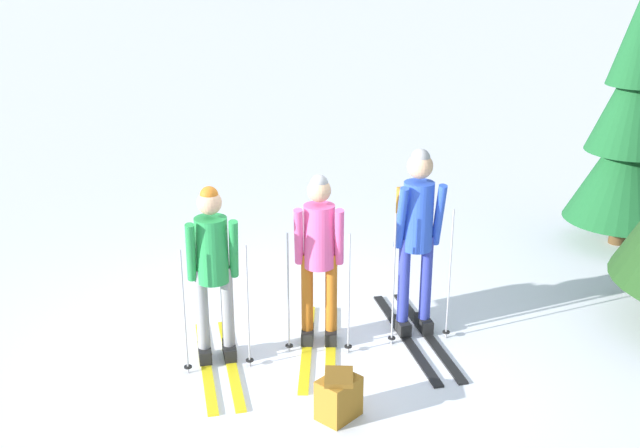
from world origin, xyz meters
The scene contains 6 objects.
ground_plane centered at (0.00, 0.00, 0.00)m, with size 400.00×400.00×0.00m, color white.
skier_in_green centered at (-0.67, -0.17, 0.91)m, with size 0.68×1.61×1.63m.
skier_in_pink centered at (0.24, 0.15, 0.88)m, with size 0.61×1.62×1.64m.
skier_in_blue centered at (1.13, 0.41, 1.03)m, with size 0.75×1.82×1.81m.
pine_tree_near centered at (3.87, 2.83, 1.53)m, with size 1.38×1.38×3.34m.
backpack_on_snow_front centered at (0.43, -1.04, 0.19)m, with size 0.39×0.40×0.38m.
Camera 1 is at (0.44, -6.21, 3.51)m, focal length 43.10 mm.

